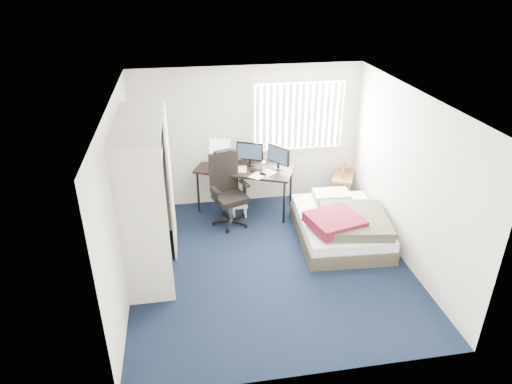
{
  "coord_description": "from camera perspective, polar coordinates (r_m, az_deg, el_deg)",
  "views": [
    {
      "loc": [
        -1.14,
        -5.5,
        4.02
      ],
      "look_at": [
        -0.14,
        0.4,
        1.0
      ],
      "focal_mm": 32.0,
      "sensor_mm": 36.0,
      "label": 1
    }
  ],
  "objects": [
    {
      "name": "pine_box",
      "position": [
        6.64,
        -12.33,
        -9.46
      ],
      "size": [
        0.44,
        0.34,
        0.32
      ],
      "primitive_type": "cube",
      "rotation": [
        0.0,
        0.0,
        0.05
      ],
      "color": "tan",
      "rests_on": "ground"
    },
    {
      "name": "window_assembly",
      "position": [
        8.17,
        5.4,
        9.44
      ],
      "size": [
        1.72,
        0.09,
        1.32
      ],
      "color": "white",
      "rests_on": "ground"
    },
    {
      "name": "nightstand",
      "position": [
        8.67,
        10.83,
        1.82
      ],
      "size": [
        0.63,
        0.8,
        0.67
      ],
      "color": "brown",
      "rests_on": "ground"
    },
    {
      "name": "closet",
      "position": [
        6.37,
        -13.46,
        1.25
      ],
      "size": [
        0.64,
        1.84,
        2.22
      ],
      "color": "beige",
      "rests_on": "ground"
    },
    {
      "name": "office_chair",
      "position": [
        7.71,
        -3.49,
        -0.56
      ],
      "size": [
        0.76,
        0.76,
        1.27
      ],
      "color": "black",
      "rests_on": "ground"
    },
    {
      "name": "footstool",
      "position": [
        8.02,
        -2.1,
        -1.91
      ],
      "size": [
        0.28,
        0.22,
        0.23
      ],
      "color": "white",
      "rests_on": "ground"
    },
    {
      "name": "desk",
      "position": [
        7.98,
        -1.32,
        3.27
      ],
      "size": [
        1.83,
        1.37,
        1.28
      ],
      "color": "black",
      "rests_on": "ground"
    },
    {
      "name": "bed",
      "position": [
        7.45,
        10.62,
        -4.04
      ],
      "size": [
        1.43,
        1.84,
        0.59
      ],
      "color": "#40392E",
      "rests_on": "ground"
    },
    {
      "name": "room_shell",
      "position": [
        6.15,
        1.95,
        2.66
      ],
      "size": [
        4.2,
        4.2,
        4.2
      ],
      "color": "silver",
      "rests_on": "ground"
    },
    {
      "name": "ground",
      "position": [
        6.9,
        1.76,
        -8.85
      ],
      "size": [
        4.2,
        4.2,
        0.0
      ],
      "primitive_type": "plane",
      "color": "black",
      "rests_on": "ground"
    }
  ]
}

